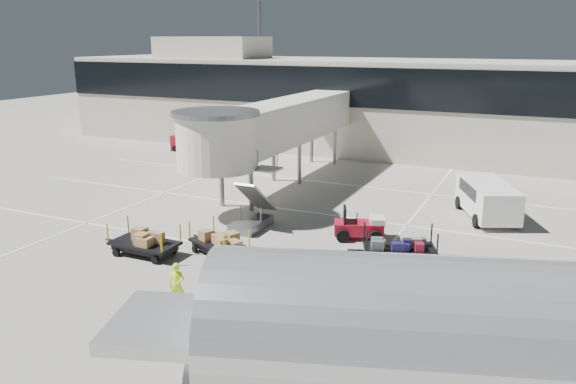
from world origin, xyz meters
name	(u,v)px	position (x,y,z in m)	size (l,w,h in m)	color
ground	(225,266)	(0.00, 0.00, 0.00)	(140.00, 140.00, 0.00)	#B1A99E
lane_markings	(297,209)	(-0.67, 9.33, 0.01)	(40.00, 30.00, 0.02)	white
terminal	(394,105)	(-0.35, 29.94, 4.11)	(64.00, 12.11, 15.20)	beige
jet_bridge	(269,127)	(-3.97, 12.26, 4.28)	(5.70, 20.40, 6.03)	silver
baggage_tug	(360,227)	(4.32, 6.01, 0.59)	(2.74, 2.31, 1.63)	maroon
suitcase_cart	(399,249)	(6.84, 3.93, 0.56)	(4.00, 2.66, 1.55)	black
box_cart_near	(221,245)	(-0.81, 1.00, 0.53)	(3.72, 2.62, 1.46)	black
box_cart_far	(143,242)	(-4.21, -0.37, 0.60)	(3.92, 1.61, 1.53)	black
ground_worker	(177,285)	(0.35, -3.99, 0.84)	(0.61, 0.40, 1.68)	#BDF519
minivan	(486,196)	(9.66, 12.40, 1.21)	(4.08, 5.71, 2.01)	white
belt_loader	(192,143)	(-16.58, 21.77, 0.70)	(3.96, 2.01, 1.83)	maroon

